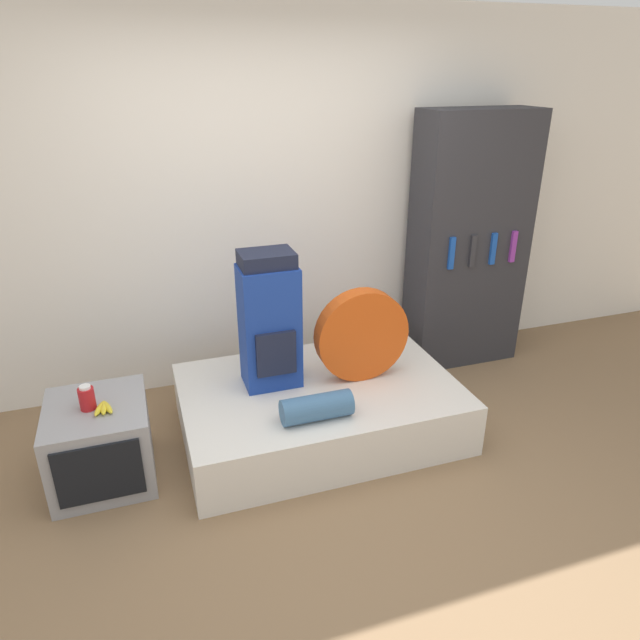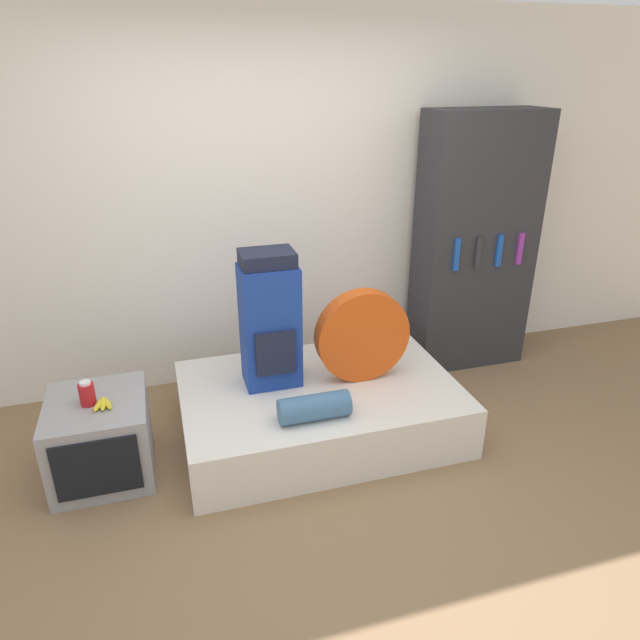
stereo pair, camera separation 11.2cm
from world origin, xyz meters
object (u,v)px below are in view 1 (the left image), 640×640
object	(u,v)px
canister	(87,398)
backpack	(270,322)
television	(101,443)
sleeping_roll	(317,407)
bookshelf	(468,243)
tent_bag	(362,335)

from	to	relation	value
canister	backpack	bearing A→B (deg)	10.00
backpack	television	distance (m)	1.19
sleeping_roll	bookshelf	world-z (taller)	bookshelf
backpack	tent_bag	bearing A→B (deg)	-11.91
sleeping_roll	television	bearing A→B (deg)	165.53
sleeping_roll	backpack	bearing A→B (deg)	106.07
sleeping_roll	canister	xyz separation A→B (m)	(-1.22, 0.30, 0.13)
television	sleeping_roll	bearing A→B (deg)	-14.47
tent_bag	sleeping_roll	world-z (taller)	tent_bag
backpack	bookshelf	size ratio (longest dim) A/B	0.45
tent_bag	sleeping_roll	xyz separation A→B (m)	(-0.42, -0.37, -0.22)
backpack	sleeping_roll	bearing A→B (deg)	-73.93
television	bookshelf	world-z (taller)	bookshelf
tent_bag	canister	size ratio (longest dim) A/B	4.22
television	tent_bag	bearing A→B (deg)	2.28
backpack	bookshelf	world-z (taller)	bookshelf
backpack	tent_bag	size ratio (longest dim) A/B	1.44
backpack	bookshelf	bearing A→B (deg)	16.69
tent_bag	canister	bearing A→B (deg)	-177.52
tent_bag	television	size ratio (longest dim) A/B	0.99
backpack	canister	bearing A→B (deg)	-170.00
tent_bag	television	xyz separation A→B (m)	(-1.61, -0.06, -0.40)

